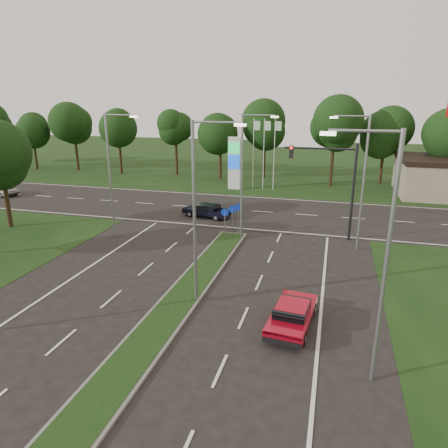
# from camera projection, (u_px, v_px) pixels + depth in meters

# --- Properties ---
(ground) EXTENTS (160.00, 160.00, 0.00)m
(ground) POSITION_uv_depth(u_px,v_px,m) (124.00, 371.00, 15.09)
(ground) COLOR black
(ground) RESTS_ON ground
(verge_far) EXTENTS (160.00, 50.00, 0.02)m
(verge_far) POSITION_uv_depth(u_px,v_px,m) (290.00, 164.00, 65.76)
(verge_far) COLOR black
(verge_far) RESTS_ON ground
(cross_road) EXTENTS (160.00, 12.00, 0.02)m
(cross_road) POSITION_uv_depth(u_px,v_px,m) (252.00, 211.00, 37.20)
(cross_road) COLOR black
(cross_road) RESTS_ON ground
(median_kerb) EXTENTS (2.00, 26.00, 0.12)m
(median_kerb) POSITION_uv_depth(u_px,v_px,m) (166.00, 317.00, 18.76)
(median_kerb) COLOR slate
(median_kerb) RESTS_ON ground
(streetlight_median_near) EXTENTS (2.53, 0.22, 9.00)m
(streetlight_median_near) POSITION_uv_depth(u_px,v_px,m) (198.00, 205.00, 18.87)
(streetlight_median_near) COLOR gray
(streetlight_median_near) RESTS_ON ground
(streetlight_median_far) EXTENTS (2.53, 0.22, 9.00)m
(streetlight_median_far) POSITION_uv_depth(u_px,v_px,m) (245.00, 171.00, 28.09)
(streetlight_median_far) COLOR gray
(streetlight_median_far) RESTS_ON ground
(streetlight_left_far) EXTENTS (2.53, 0.22, 9.00)m
(streetlight_left_far) POSITION_uv_depth(u_px,v_px,m) (112.00, 170.00, 28.62)
(streetlight_left_far) COLOR gray
(streetlight_left_far) RESTS_ON ground
(streetlight_right_far) EXTENTS (2.53, 0.22, 9.00)m
(streetlight_right_far) POSITION_uv_depth(u_px,v_px,m) (361.00, 177.00, 26.09)
(streetlight_right_far) COLOR gray
(streetlight_right_far) RESTS_ON ground
(streetlight_right_near) EXTENTS (2.53, 0.22, 9.00)m
(streetlight_right_near) POSITION_uv_depth(u_px,v_px,m) (382.00, 250.00, 13.20)
(streetlight_right_near) COLOR gray
(streetlight_right_near) RESTS_ON ground
(traffic_signal) EXTENTS (5.10, 0.42, 7.00)m
(traffic_signal) POSITION_uv_depth(u_px,v_px,m) (335.00, 177.00, 28.47)
(traffic_signal) COLOR black
(traffic_signal) RESTS_ON ground
(median_signs) EXTENTS (1.16, 1.76, 2.38)m
(median_signs) POSITION_uv_depth(u_px,v_px,m) (232.00, 215.00, 29.70)
(median_signs) COLOR gray
(median_signs) RESTS_ON ground
(gas_pylon) EXTENTS (5.80, 1.26, 8.00)m
(gas_pylon) POSITION_uv_depth(u_px,v_px,m) (236.00, 162.00, 45.57)
(gas_pylon) COLOR silver
(gas_pylon) RESTS_ON ground
(treeline_far) EXTENTS (6.00, 6.00, 9.90)m
(treeline_far) POSITION_uv_depth(u_px,v_px,m) (280.00, 126.00, 49.85)
(treeline_far) COLOR black
(treeline_far) RESTS_ON ground
(red_sedan) EXTENTS (2.06, 4.23, 1.13)m
(red_sedan) POSITION_uv_depth(u_px,v_px,m) (292.00, 314.00, 17.97)
(red_sedan) COLOR #9D0819
(red_sedan) RESTS_ON ground
(navy_sedan) EXTENTS (4.39, 2.52, 1.14)m
(navy_sedan) POSITION_uv_depth(u_px,v_px,m) (207.00, 210.00, 35.12)
(navy_sedan) COLOR black
(navy_sedan) RESTS_ON ground
(far_car_a) EXTENTS (4.18, 2.80, 1.11)m
(far_car_a) POSITION_uv_depth(u_px,v_px,m) (2.00, 190.00, 43.31)
(far_car_a) COLOR #A8A8A8
(far_car_a) RESTS_ON ground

